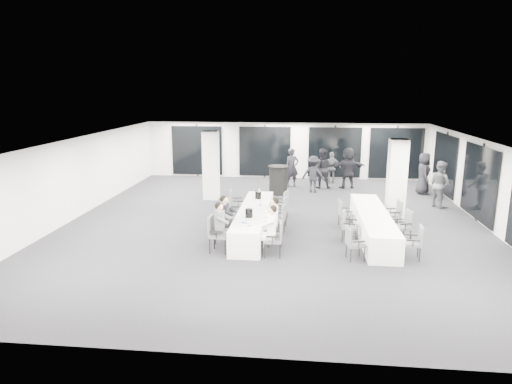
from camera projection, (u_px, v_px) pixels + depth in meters
room at (301, 177)px, 16.26m from camera, size 14.04×16.04×2.84m
column_left at (211, 165)px, 18.66m from camera, size 0.60×0.60×2.80m
column_right at (397, 179)px, 15.81m from camera, size 0.60×0.60×2.80m
banquet_table_main at (254, 220)px, 14.56m from camera, size 0.90×5.00×0.75m
banquet_table_side at (373, 224)px, 14.14m from camera, size 0.90×5.00×0.75m
cocktail_table at (278, 180)px, 19.65m from camera, size 0.89×0.89×1.23m
chair_main_left_near at (216, 231)px, 12.72m from camera, size 0.57×0.62×1.04m
chair_main_left_second at (221, 224)px, 13.50m from camera, size 0.57×0.61×0.99m
chair_main_left_mid at (226, 216)px, 14.33m from camera, size 0.62×0.65×1.01m
chair_main_left_fourth at (231, 210)px, 15.23m from camera, size 0.51×0.55×0.89m
chair_main_left_far at (235, 202)px, 16.15m from camera, size 0.59×0.62×0.98m
chair_main_right_near at (276, 237)px, 12.39m from camera, size 0.53×0.58×0.98m
chair_main_right_second at (277, 229)px, 13.28m from camera, size 0.51×0.54×0.88m
chair_main_right_mid at (279, 217)px, 14.25m from camera, size 0.55×0.59×0.96m
chair_main_right_fourth at (281, 210)px, 14.93m from camera, size 0.62×0.65×1.04m
chair_main_right_far at (282, 203)px, 15.95m from camera, size 0.61×0.64×1.00m
chair_side_left_near at (353, 241)px, 12.15m from camera, size 0.54×0.57×0.89m
chair_side_left_mid at (348, 224)px, 13.64m from camera, size 0.56×0.59×0.93m
chair_side_left_far at (344, 212)px, 15.05m from camera, size 0.51×0.54×0.88m
chair_side_right_near at (415, 240)px, 12.16m from camera, size 0.52×0.56×0.93m
chair_side_right_mid at (404, 224)px, 13.54m from camera, size 0.59×0.62×0.97m
chair_side_right_far at (395, 213)px, 14.87m from camera, size 0.52×0.56×0.92m
seated_guest_a at (222, 224)px, 12.65m from camera, size 0.50×0.38×1.44m
seated_guest_b at (227, 216)px, 13.42m from camera, size 0.50×0.38×1.44m
seated_guest_c at (269, 228)px, 12.34m from camera, size 0.50×0.38×1.44m
seated_guest_d at (272, 218)px, 13.21m from camera, size 0.50×0.38×1.44m
standing_guest_a at (292, 165)px, 21.06m from camera, size 0.92×0.84×2.03m
standing_guest_b at (322, 166)px, 20.75m from camera, size 1.00×0.61×2.07m
standing_guest_c at (313, 172)px, 19.94m from camera, size 1.30×0.89×1.82m
standing_guest_d at (332, 166)px, 21.80m from camera, size 1.11×0.76×1.72m
standing_guest_e at (424, 171)px, 19.60m from camera, size 0.63×1.00×2.03m
standing_guest_f at (348, 165)px, 20.73m from camera, size 2.08×1.22×2.13m
standing_guest_g at (209, 167)px, 21.11m from camera, size 0.80×0.72×1.80m
standing_guest_h at (440, 181)px, 17.46m from camera, size 1.01×1.15×2.03m
ice_bucket_near at (249, 213)px, 13.52m from camera, size 0.22×0.22×0.25m
ice_bucket_far at (258, 195)px, 15.81m from camera, size 0.22×0.22×0.25m
water_bottle_a at (243, 221)px, 12.74m from camera, size 0.07×0.07×0.22m
water_bottle_b at (260, 204)px, 14.64m from camera, size 0.06×0.06×0.20m
water_bottle_c at (259, 192)px, 16.42m from camera, size 0.07×0.07×0.20m
plate_a at (246, 223)px, 12.90m from camera, size 0.18×0.18×0.03m
plate_b at (249, 226)px, 12.64m from camera, size 0.20×0.20×0.03m
plate_c at (251, 215)px, 13.75m from camera, size 0.19×0.19×0.03m
wine_glass at (256, 222)px, 12.59m from camera, size 0.07×0.07×0.19m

